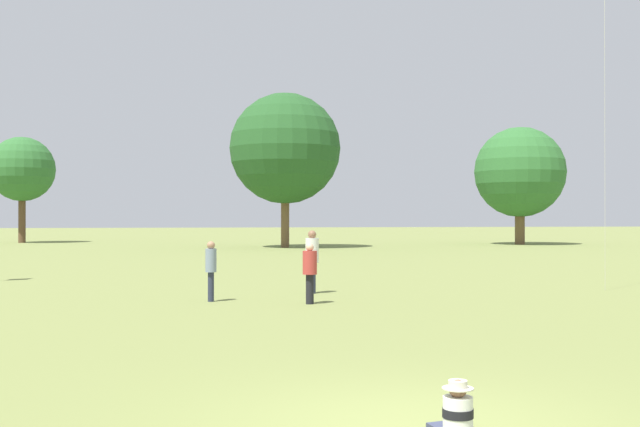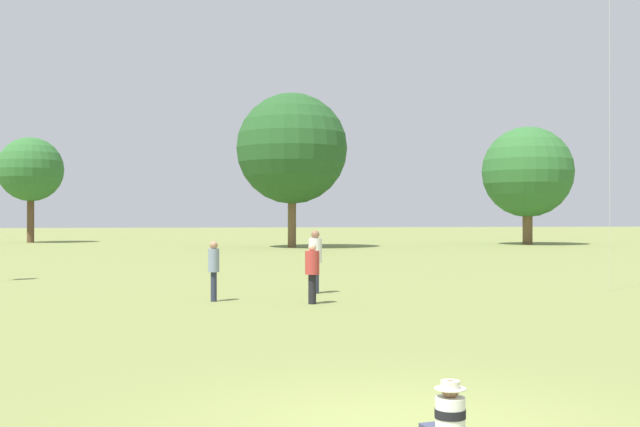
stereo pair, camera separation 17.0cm
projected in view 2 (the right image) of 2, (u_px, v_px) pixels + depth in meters
seated_toddler at (449, 414)px, 7.41m from camera, size 0.45×0.52×0.59m
person_standing_0 at (214, 265)px, 19.46m from camera, size 0.33×0.33×1.57m
person_standing_1 at (312, 268)px, 18.89m from camera, size 0.44×0.44×1.53m
person_standing_3 at (315, 256)px, 21.51m from camera, size 0.51×0.51×1.81m
distant_tree_0 at (31, 170)px, 64.04m from camera, size 5.50×5.50×9.05m
distant_tree_1 at (292, 149)px, 53.88m from camera, size 7.99×7.99×11.14m
distant_tree_2 at (527, 172)px, 59.75m from camera, size 7.23×7.23×9.43m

